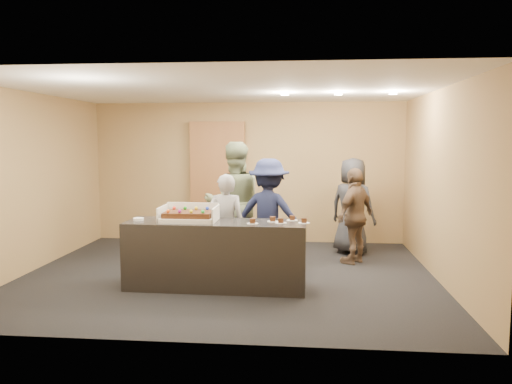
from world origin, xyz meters
TOP-DOWN VIEW (x-y plane):
  - room at (0.00, 0.00)m, footprint 6.04×6.00m
  - serving_counter at (-0.07, -0.65)m, footprint 2.41×0.75m
  - storage_cabinet at (-0.57, 2.41)m, footprint 1.06×0.15m
  - cake_box at (-0.43, -0.62)m, footprint 0.75×0.52m
  - sheet_cake at (-0.43, -0.65)m, footprint 0.64×0.44m
  - plate_stack at (-1.12, -0.66)m, footprint 0.14×0.14m
  - slice_a at (0.44, -0.79)m, footprint 0.15×0.15m
  - slice_b at (0.69, -0.60)m, footprint 0.15×0.15m
  - slice_c at (0.80, -0.70)m, footprint 0.15×0.15m
  - slice_d at (0.95, -0.47)m, footprint 0.15×0.15m
  - slice_e at (1.11, -0.67)m, footprint 0.15×0.15m
  - person_server_grey at (-0.01, -0.11)m, footprint 0.55×0.36m
  - person_sage_man at (-0.02, 0.72)m, footprint 1.11×0.96m
  - person_navy_man at (0.57, 0.37)m, footprint 1.20×0.83m
  - person_brown_extra at (1.93, 0.90)m, footprint 0.85×0.94m
  - person_dark_suit at (1.94, 1.58)m, footprint 0.98×0.88m
  - ceiling_spotlights at (1.60, 0.50)m, footprint 1.72×0.12m

SIDE VIEW (x-z plane):
  - serving_counter at x=-0.07m, z-range 0.00..0.90m
  - person_server_grey at x=-0.01m, z-range 0.00..1.50m
  - person_brown_extra at x=1.93m, z-range 0.00..1.54m
  - person_dark_suit at x=1.94m, z-range 0.00..1.68m
  - person_navy_man at x=0.57m, z-range 0.00..1.70m
  - plate_stack at x=-1.12m, z-range 0.90..0.94m
  - slice_a at x=0.44m, z-range 0.89..0.96m
  - slice_b at x=0.69m, z-range 0.89..0.96m
  - slice_c at x=0.80m, z-range 0.89..0.96m
  - slice_d at x=0.95m, z-range 0.89..0.96m
  - slice_e at x=1.11m, z-range 0.89..0.96m
  - cake_box at x=-0.43m, z-range 0.84..1.06m
  - person_sage_man at x=-0.02m, z-range 0.00..1.95m
  - sheet_cake at x=-0.43m, z-range 0.94..1.06m
  - storage_cabinet at x=-0.57m, z-range 0.00..2.33m
  - room at x=0.00m, z-range 0.00..2.70m
  - ceiling_spotlights at x=1.60m, z-range 2.66..2.69m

